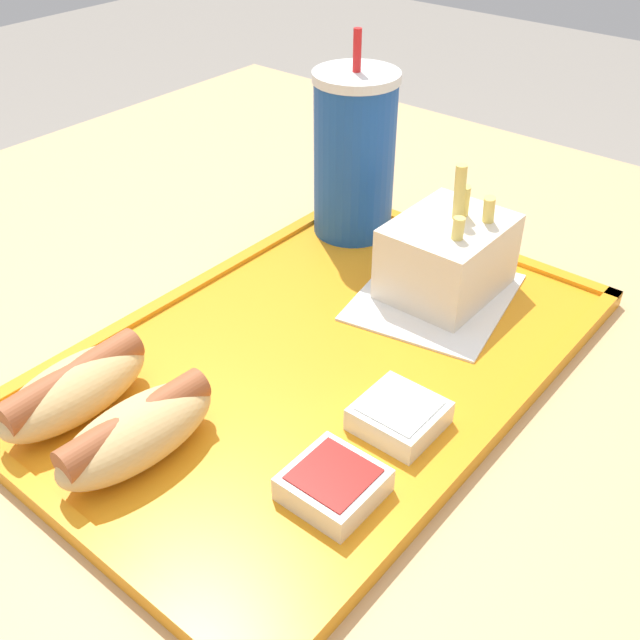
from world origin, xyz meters
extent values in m
cube|color=orange|center=(0.01, 0.03, 0.78)|extent=(0.44, 0.29, 0.01)
cube|color=orange|center=(0.01, -0.11, 0.79)|extent=(0.44, 0.01, 0.00)
cube|color=orange|center=(0.01, 0.16, 0.79)|extent=(0.44, 0.01, 0.00)
cube|color=orange|center=(-0.20, 0.03, 0.79)|extent=(0.01, 0.29, 0.00)
cube|color=orange|center=(0.22, 0.03, 0.79)|extent=(0.01, 0.29, 0.00)
cube|color=white|center=(0.13, 0.00, 0.79)|extent=(0.15, 0.14, 0.00)
cylinder|color=#194CA5|center=(0.18, 0.12, 0.86)|extent=(0.07, 0.07, 0.14)
cylinder|color=silver|center=(0.18, 0.12, 0.93)|extent=(0.08, 0.08, 0.01)
cylinder|color=red|center=(0.18, 0.12, 0.95)|extent=(0.01, 0.01, 0.03)
ellipsoid|color=#DBB270|center=(-0.14, 0.11, 0.81)|extent=(0.11, 0.05, 0.04)
cylinder|color=#9E512D|center=(-0.14, 0.11, 0.81)|extent=(0.10, 0.02, 0.02)
ellipsoid|color=#DBB270|center=(-0.14, 0.05, 0.81)|extent=(0.11, 0.05, 0.04)
cylinder|color=#9E512D|center=(-0.14, 0.05, 0.81)|extent=(0.10, 0.03, 0.02)
cube|color=silver|center=(0.14, 0.00, 0.82)|extent=(0.10, 0.08, 0.06)
cylinder|color=#EACC60|center=(0.15, 0.00, 0.85)|extent=(0.01, 0.01, 0.08)
cylinder|color=#EACC60|center=(0.12, -0.02, 0.84)|extent=(0.01, 0.01, 0.06)
cylinder|color=#EACC60|center=(0.16, 0.00, 0.85)|extent=(0.02, 0.01, 0.06)
cylinder|color=#EACC60|center=(0.16, -0.02, 0.84)|extent=(0.02, 0.01, 0.06)
cube|color=silver|center=(-0.02, -0.06, 0.79)|extent=(0.05, 0.05, 0.02)
cube|color=white|center=(-0.02, -0.06, 0.80)|extent=(0.04, 0.04, 0.00)
cube|color=silver|center=(-0.09, -0.07, 0.79)|extent=(0.05, 0.05, 0.02)
cube|color=#B21914|center=(-0.09, -0.07, 0.80)|extent=(0.04, 0.04, 0.00)
camera|label=1|loc=(-0.33, -0.25, 1.13)|focal=42.00mm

